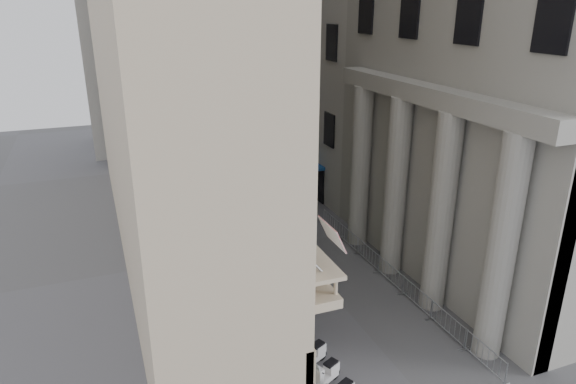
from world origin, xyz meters
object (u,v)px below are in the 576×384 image
(street_lamp, at_px, (207,147))
(pedestrian_a, at_px, (280,190))
(security_tent, at_px, (198,166))
(pedestrian_b, at_px, (281,180))
(info_kiosk, at_px, (242,247))

(street_lamp, xyz_separation_m, pedestrian_a, (6.07, 2.26, -4.64))
(security_tent, relative_size, street_lamp, 0.43)
(pedestrian_a, height_order, pedestrian_b, pedestrian_b)
(security_tent, xyz_separation_m, street_lamp, (-0.24, -4.71, 2.78))
(street_lamp, xyz_separation_m, pedestrian_b, (6.84, 4.24, -4.55))
(security_tent, relative_size, pedestrian_b, 2.20)
(info_kiosk, relative_size, pedestrian_b, 0.95)
(street_lamp, distance_m, pedestrian_a, 7.97)
(pedestrian_b, bearing_deg, street_lamp, 58.29)
(info_kiosk, distance_m, pedestrian_a, 10.29)
(security_tent, bearing_deg, pedestrian_b, -4.10)
(security_tent, bearing_deg, street_lamp, -92.86)
(street_lamp, bearing_deg, pedestrian_b, 12.62)
(info_kiosk, distance_m, pedestrian_b, 12.37)
(info_kiosk, bearing_deg, pedestrian_b, 66.61)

